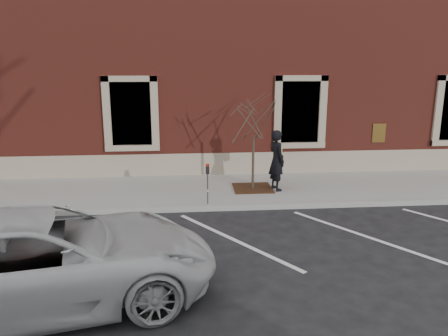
{
  "coord_description": "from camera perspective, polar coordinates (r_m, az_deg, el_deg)",
  "views": [
    {
      "loc": [
        -1.08,
        -11.92,
        4.19
      ],
      "look_at": [
        0.0,
        0.6,
        1.1
      ],
      "focal_mm": 35.0,
      "sensor_mm": 36.0,
      "label": 1
    }
  ],
  "objects": [
    {
      "name": "parking_stripes",
      "position": [
        10.64,
        1.31,
        -9.36
      ],
      "size": [
        28.0,
        4.4,
        0.01
      ],
      "primitive_type": null,
      "color": "silver",
      "rests_on": "ground"
    },
    {
      "name": "white_truck",
      "position": [
        8.34,
        -22.71,
        -10.97
      ],
      "size": [
        6.56,
        4.12,
        1.69
      ],
      "primitive_type": "imported",
      "rotation": [
        0.0,
        0.0,
        1.8
      ],
      "color": "silver",
      "rests_on": "ground"
    },
    {
      "name": "ground",
      "position": [
        12.68,
        0.23,
        -5.48
      ],
      "size": [
        120.0,
        120.0,
        0.0
      ],
      "primitive_type": "plane",
      "color": "#28282B",
      "rests_on": "ground"
    },
    {
      "name": "parking_meter",
      "position": [
        12.5,
        -2.16,
        -1.11
      ],
      "size": [
        0.11,
        0.08,
        1.19
      ],
      "rotation": [
        0.0,
        0.0,
        0.03
      ],
      "color": "#595B60",
      "rests_on": "sidewalk_near"
    },
    {
      "name": "sapling",
      "position": [
        13.79,
        3.9,
        6.26
      ],
      "size": [
        1.92,
        1.92,
        3.2
      ],
      "color": "#413327",
      "rests_on": "sidewalk_near"
    },
    {
      "name": "curb_near",
      "position": [
        12.61,
        0.26,
        -5.23
      ],
      "size": [
        40.0,
        0.12,
        0.15
      ],
      "primitive_type": "cube",
      "color": "#9E9E99",
      "rests_on": "ground"
    },
    {
      "name": "tree_grate",
      "position": [
        14.25,
        3.76,
        -2.63
      ],
      "size": [
        1.24,
        1.24,
        0.03
      ],
      "primitive_type": "cube",
      "color": "#402114",
      "rests_on": "sidewalk_near"
    },
    {
      "name": "man",
      "position": [
        13.96,
        6.9,
        1.01
      ],
      "size": [
        0.66,
        0.82,
        1.94
      ],
      "primitive_type": "imported",
      "rotation": [
        0.0,
        0.0,
        1.88
      ],
      "color": "black",
      "rests_on": "sidewalk_near"
    },
    {
      "name": "building_civic",
      "position": [
        19.69,
        -1.84,
        13.23
      ],
      "size": [
        40.0,
        8.62,
        8.0
      ],
      "color": "maroon",
      "rests_on": "ground"
    },
    {
      "name": "sidewalk_near",
      "position": [
        14.32,
        -0.4,
        -2.89
      ],
      "size": [
        40.0,
        3.5,
        0.15
      ],
      "primitive_type": "cube",
      "color": "#9A9791",
      "rests_on": "ground"
    }
  ]
}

